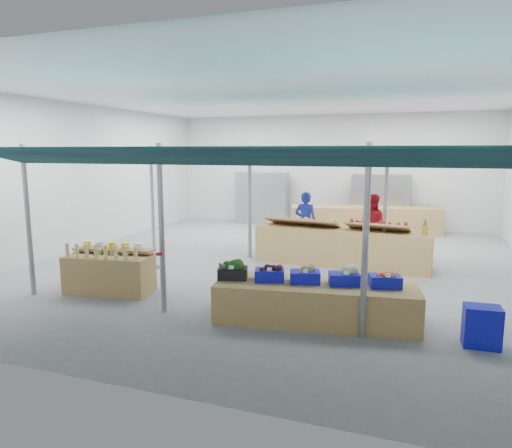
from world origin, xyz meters
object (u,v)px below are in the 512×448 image
object	(u,v)px
bottle_shelf	(110,272)
vendor_right	(371,225)
veg_counter	(316,302)
crate_stack	(482,326)
fruit_counter	(342,247)
vendor_left	(306,222)

from	to	relation	value
bottle_shelf	vendor_right	xyz separation A→B (m)	(4.72, 4.94, 0.44)
veg_counter	vendor_right	bearing A→B (deg)	77.33
bottle_shelf	crate_stack	size ratio (longest dim) A/B	2.95
fruit_counter	crate_stack	distance (m)	5.05
crate_stack	vendor_left	size ratio (longest dim) A/B	0.36
bottle_shelf	veg_counter	size ratio (longest dim) A/B	0.54
crate_stack	vendor_right	xyz separation A→B (m)	(-2.12, 5.36, 0.56)
veg_counter	fruit_counter	bearing A→B (deg)	84.59
fruit_counter	vendor_right	bearing A→B (deg)	64.99
vendor_left	vendor_right	world-z (taller)	same
crate_stack	vendor_left	xyz separation A→B (m)	(-3.92, 5.36, 0.56)
bottle_shelf	vendor_left	xyz separation A→B (m)	(2.92, 4.94, 0.44)
fruit_counter	vendor_left	xyz separation A→B (m)	(-1.20, 1.10, 0.40)
crate_stack	vendor_right	size ratio (longest dim) A/B	0.36
bottle_shelf	vendor_right	distance (m)	6.84
veg_counter	vendor_right	world-z (taller)	vendor_right
crate_stack	vendor_right	world-z (taller)	vendor_right
crate_stack	bottle_shelf	bearing A→B (deg)	176.48
veg_counter	crate_stack	world-z (taller)	veg_counter
bottle_shelf	vendor_left	world-z (taller)	vendor_left
veg_counter	crate_stack	xyz separation A→B (m)	(2.54, -0.23, -0.02)
veg_counter	vendor_left	size ratio (longest dim) A/B	1.95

